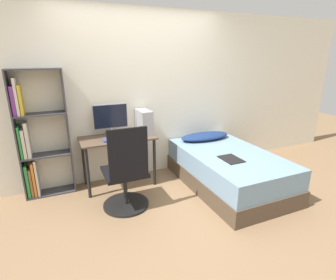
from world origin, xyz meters
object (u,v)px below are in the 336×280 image
(bed, at_px, (228,169))
(keyboard, at_px, (116,139))
(monitor, at_px, (111,118))
(pc_tower, at_px, (144,122))
(bookshelf, at_px, (34,140))
(office_chair, at_px, (126,179))

(bed, relative_size, keyboard, 5.25)
(bed, relative_size, monitor, 3.72)
(pc_tower, bearing_deg, bookshelf, 176.74)
(bed, distance_m, pc_tower, 1.42)
(monitor, relative_size, keyboard, 1.41)
(bookshelf, height_order, keyboard, bookshelf)
(bookshelf, bearing_deg, office_chair, -39.52)
(bed, xyz_separation_m, monitor, (-1.49, 0.83, 0.73))
(monitor, xyz_separation_m, keyboard, (-0.00, -0.27, -0.24))
(bed, bearing_deg, monitor, 150.94)
(keyboard, bearing_deg, office_chair, -92.46)
(keyboard, relative_size, pc_tower, 0.95)
(pc_tower, bearing_deg, bed, -35.15)
(bookshelf, relative_size, pc_tower, 4.56)
(monitor, distance_m, pc_tower, 0.49)
(bed, bearing_deg, pc_tower, 144.85)
(office_chair, xyz_separation_m, pc_tower, (0.49, 0.73, 0.50))
(monitor, bearing_deg, office_chair, -91.75)
(bookshelf, distance_m, pc_tower, 1.49)
(bed, height_order, pc_tower, pc_tower)
(keyboard, bearing_deg, pc_tower, 19.09)
(office_chair, xyz_separation_m, monitor, (0.03, 0.84, 0.58))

